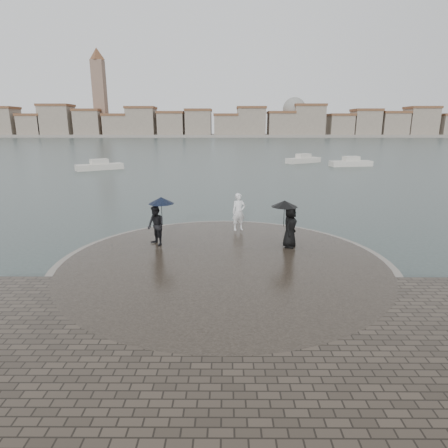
{
  "coord_description": "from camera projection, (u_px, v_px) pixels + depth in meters",
  "views": [
    {
      "loc": [
        0.08,
        -9.64,
        5.28
      ],
      "look_at": [
        0.0,
        4.8,
        1.45
      ],
      "focal_mm": 30.0,
      "sensor_mm": 36.0,
      "label": 1
    }
  ],
  "objects": [
    {
      "name": "ground",
      "position": [
        223.0,
        316.0,
        10.67
      ],
      "size": [
        400.0,
        400.0,
        0.0
      ],
      "primitive_type": "plane",
      "color": "#2B3835",
      "rests_on": "ground"
    },
    {
      "name": "kerb_ring",
      "position": [
        224.0,
        266.0,
        14.01
      ],
      "size": [
        12.5,
        12.5,
        0.32
      ],
      "primitive_type": "cylinder",
      "color": "gray",
      "rests_on": "ground"
    },
    {
      "name": "far_skyline",
      "position": [
        212.0,
        124.0,
        164.59
      ],
      "size": [
        260.0,
        20.0,
        37.0
      ],
      "color": "gray",
      "rests_on": "ground"
    },
    {
      "name": "quay_tip",
      "position": [
        224.0,
        266.0,
        14.01
      ],
      "size": [
        11.9,
        11.9,
        0.36
      ],
      "primitive_type": "cylinder",
      "color": "#2D261E",
      "rests_on": "ground"
    },
    {
      "name": "boats",
      "position": [
        257.0,
        163.0,
        49.42
      ],
      "size": [
        37.41,
        13.04,
        1.5
      ],
      "color": "beige",
      "rests_on": "ground"
    },
    {
      "name": "visitor_right",
      "position": [
        288.0,
        220.0,
        15.33
      ],
      "size": [
        1.23,
        1.15,
        1.95
      ],
      "color": "black",
      "rests_on": "quay_tip"
    },
    {
      "name": "statue",
      "position": [
        239.0,
        212.0,
        17.89
      ],
      "size": [
        0.75,
        0.59,
        1.79
      ],
      "primitive_type": "imported",
      "rotation": [
        0.0,
        0.0,
        0.29
      ],
      "color": "white",
      "rests_on": "quay_tip"
    },
    {
      "name": "visitor_left",
      "position": [
        157.0,
        219.0,
        15.59
      ],
      "size": [
        1.3,
        1.16,
        2.04
      ],
      "color": "black",
      "rests_on": "quay_tip"
    }
  ]
}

